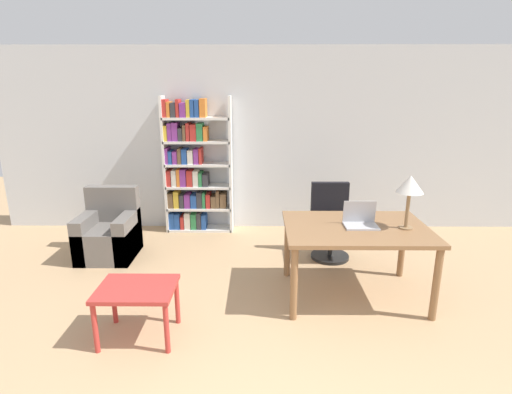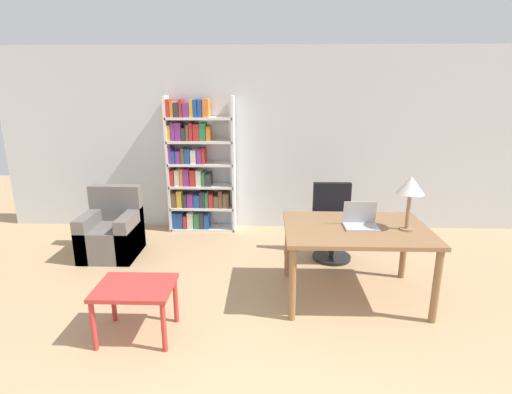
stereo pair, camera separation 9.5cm
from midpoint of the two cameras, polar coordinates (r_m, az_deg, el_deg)
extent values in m
cube|color=silver|center=(6.03, 1.99, 8.07)|extent=(8.00, 0.06, 2.70)
cube|color=olive|center=(4.16, 14.78, -4.45)|extent=(1.44, 1.03, 0.04)
cylinder|color=olive|center=(3.80, 5.94, -12.31)|extent=(0.07, 0.07, 0.73)
cylinder|color=olive|center=(4.11, 24.97, -11.52)|extent=(0.07, 0.07, 0.73)
cylinder|color=olive|center=(4.62, 5.17, -7.04)|extent=(0.07, 0.07, 0.73)
cylinder|color=olive|center=(4.88, 20.91, -6.79)|extent=(0.07, 0.07, 0.73)
cube|color=#B2B2B7|center=(4.14, 15.41, -4.15)|extent=(0.33, 0.23, 0.02)
cube|color=#B2B2B7|center=(4.19, 15.22, -2.10)|extent=(0.33, 0.04, 0.23)
cube|color=white|center=(4.20, 15.21, -2.07)|extent=(0.30, 0.03, 0.20)
cylinder|color=olive|center=(4.24, 21.27, -4.25)|extent=(0.14, 0.14, 0.01)
cylinder|color=olive|center=(4.18, 21.51, -1.87)|extent=(0.04, 0.04, 0.35)
cone|color=silver|center=(4.12, 21.87, 1.61)|extent=(0.26, 0.26, 0.17)
cylinder|color=black|center=(5.28, 11.23, -8.40)|extent=(0.48, 0.48, 0.04)
cylinder|color=#262626|center=(5.21, 11.33, -6.62)|extent=(0.06, 0.06, 0.31)
cube|color=black|center=(5.14, 11.46, -4.49)|extent=(0.50, 0.50, 0.10)
cube|color=black|center=(5.24, 11.26, -0.63)|extent=(0.48, 0.08, 0.50)
cube|color=#B2332D|center=(3.66, -16.22, -12.30)|extent=(0.66, 0.50, 0.04)
cylinder|color=#B2332D|center=(3.70, -21.50, -16.78)|extent=(0.04, 0.04, 0.45)
cylinder|color=#B2332D|center=(3.52, -12.25, -17.74)|extent=(0.04, 0.04, 0.45)
cylinder|color=#B2332D|center=(4.04, -19.08, -13.61)|extent=(0.04, 0.04, 0.45)
cylinder|color=#B2332D|center=(3.88, -10.70, -14.27)|extent=(0.04, 0.04, 0.45)
cube|color=#66605B|center=(5.51, -19.48, -5.89)|extent=(0.67, 0.69, 0.41)
cube|color=#66605B|center=(5.61, -18.93, -0.74)|extent=(0.67, 0.16, 0.47)
cube|color=#66605B|center=(5.58, -22.01, -4.98)|extent=(0.16, 0.69, 0.57)
cube|color=#66605B|center=(5.40, -17.02, -5.20)|extent=(0.16, 0.69, 0.57)
cube|color=white|center=(6.07, -11.87, 4.48)|extent=(0.04, 0.28, 2.01)
cube|color=white|center=(5.91, -2.75, 4.51)|extent=(0.04, 0.28, 2.01)
cube|color=white|center=(6.23, -7.05, -4.41)|extent=(0.96, 0.28, 0.04)
cube|color=#234C99|center=(6.27, -10.94, -3.12)|extent=(0.08, 0.24, 0.24)
cube|color=#234C99|center=(6.25, -10.20, -3.16)|extent=(0.08, 0.24, 0.24)
cube|color=#B72D28|center=(6.24, -9.50, -3.35)|extent=(0.05, 0.24, 0.20)
cube|color=silver|center=(6.22, -8.80, -3.15)|extent=(0.09, 0.24, 0.25)
cube|color=#2D7F47|center=(6.20, -7.93, -3.21)|extent=(0.08, 0.24, 0.24)
cube|color=#333338|center=(6.19, -7.21, -3.17)|extent=(0.07, 0.24, 0.25)
cube|color=#234C99|center=(6.18, -6.53, -3.30)|extent=(0.07, 0.24, 0.22)
cube|color=white|center=(6.13, -7.16, -1.47)|extent=(0.96, 0.28, 0.04)
cube|color=brown|center=(6.17, -11.08, -0.29)|extent=(0.08, 0.24, 0.22)
cube|color=gold|center=(6.15, -10.30, -0.15)|extent=(0.08, 0.24, 0.25)
cube|color=#333338|center=(6.14, -9.56, -0.38)|extent=(0.06, 0.24, 0.20)
cube|color=#7F338C|center=(6.12, -8.79, -0.37)|extent=(0.09, 0.24, 0.21)
cube|color=#234C99|center=(6.11, -7.92, -0.41)|extent=(0.09, 0.24, 0.20)
cube|color=#333338|center=(6.09, -7.12, -0.23)|extent=(0.08, 0.24, 0.24)
cube|color=#2D7F47|center=(6.08, -6.50, -0.28)|extent=(0.04, 0.24, 0.23)
cube|color=#B72D28|center=(6.07, -5.91, -0.37)|extent=(0.06, 0.24, 0.21)
cube|color=brown|center=(6.07, -5.17, -0.52)|extent=(0.07, 0.24, 0.18)
cube|color=brown|center=(6.05, -4.57, -0.19)|extent=(0.05, 0.24, 0.25)
cube|color=brown|center=(6.05, -3.82, -0.35)|extent=(0.09, 0.24, 0.22)
cube|color=white|center=(6.04, -7.26, 1.56)|extent=(0.96, 0.28, 0.04)
cube|color=#B72D28|center=(6.09, -11.31, 2.80)|extent=(0.07, 0.24, 0.23)
cube|color=silver|center=(6.07, -10.61, 2.83)|extent=(0.07, 0.24, 0.24)
cube|color=orange|center=(6.06, -10.01, 2.90)|extent=(0.05, 0.24, 0.25)
cube|color=#7F338C|center=(6.05, -9.36, 2.89)|extent=(0.09, 0.24, 0.25)
cube|color=#B72D28|center=(6.03, -8.47, 2.81)|extent=(0.08, 0.24, 0.23)
cube|color=silver|center=(6.01, -7.63, 2.80)|extent=(0.08, 0.24, 0.23)
cube|color=#2D7F47|center=(6.01, -6.98, 2.67)|extent=(0.05, 0.24, 0.20)
cube|color=#333338|center=(6.00, -6.29, 2.58)|extent=(0.08, 0.24, 0.18)
cube|color=white|center=(5.97, -7.37, 4.68)|extent=(0.96, 0.28, 0.04)
cube|color=#7F338C|center=(6.03, -11.58, 5.90)|extent=(0.04, 0.24, 0.23)
cube|color=#234C99|center=(6.02, -11.10, 5.69)|extent=(0.05, 0.24, 0.19)
cube|color=#7F338C|center=(6.01, -10.47, 5.69)|extent=(0.07, 0.24, 0.18)
cube|color=brown|center=(5.99, -9.85, 5.90)|extent=(0.05, 0.24, 0.23)
cube|color=#234C99|center=(5.98, -9.18, 5.86)|extent=(0.08, 0.24, 0.22)
cube|color=silver|center=(5.96, -8.36, 5.79)|extent=(0.08, 0.24, 0.20)
cube|color=#7F338C|center=(5.95, -7.56, 5.87)|extent=(0.07, 0.24, 0.22)
cube|color=#B72D28|center=(5.94, -6.96, 5.93)|extent=(0.04, 0.24, 0.23)
cube|color=white|center=(5.91, -7.48, 7.86)|extent=(0.96, 0.28, 0.04)
cube|color=gold|center=(5.98, -11.73, 9.00)|extent=(0.05, 0.24, 0.22)
cube|color=#7F338C|center=(5.97, -11.18, 9.16)|extent=(0.06, 0.24, 0.25)
cube|color=#7F338C|center=(5.95, -10.46, 9.21)|extent=(0.08, 0.24, 0.26)
cube|color=#333338|center=(5.94, -9.73, 8.88)|extent=(0.06, 0.24, 0.18)
cube|color=brown|center=(5.93, -9.19, 9.10)|extent=(0.04, 0.24, 0.23)
cube|color=#B72D28|center=(5.92, -8.70, 9.22)|extent=(0.05, 0.24, 0.25)
cube|color=#B72D28|center=(5.90, -7.95, 9.17)|extent=(0.09, 0.24, 0.24)
cube|color=#2D7F47|center=(5.89, -7.05, 9.25)|extent=(0.09, 0.24, 0.25)
cube|color=orange|center=(5.88, -6.27, 9.03)|extent=(0.05, 0.24, 0.20)
cube|color=white|center=(5.88, -7.60, 11.09)|extent=(0.96, 0.28, 0.04)
cube|color=#B72D28|center=(5.96, -11.88, 12.33)|extent=(0.06, 0.24, 0.25)
cube|color=orange|center=(5.94, -11.33, 12.19)|extent=(0.05, 0.24, 0.21)
cube|color=#333338|center=(5.93, -10.69, 12.15)|extent=(0.07, 0.24, 0.20)
cube|color=#B72D28|center=(5.92, -10.10, 12.40)|extent=(0.04, 0.24, 0.25)
cube|color=#7F338C|center=(5.90, -9.37, 12.19)|extent=(0.09, 0.24, 0.20)
cube|color=gold|center=(5.89, -8.65, 12.42)|extent=(0.05, 0.24, 0.24)
cube|color=#234C99|center=(5.88, -8.09, 12.46)|extent=(0.05, 0.24, 0.25)
cube|color=#234C99|center=(5.87, -7.44, 12.45)|extent=(0.06, 0.24, 0.24)
cube|color=orange|center=(5.85, -6.63, 12.56)|extent=(0.08, 0.24, 0.26)
camera|label=1|loc=(0.05, -89.35, 0.18)|focal=28.00mm
camera|label=2|loc=(0.05, 90.65, -0.18)|focal=28.00mm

